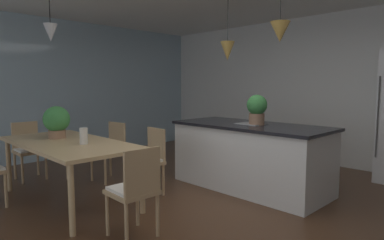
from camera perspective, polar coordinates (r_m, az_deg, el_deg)
ground_plane at (r=3.93m, az=3.87°, el=-15.75°), size 10.00×8.40×0.04m
wall_back_kitchen at (r=6.47m, az=23.59°, el=4.70°), size 10.00×0.12×2.70m
window_wall_left_glazing at (r=7.04m, az=-21.67°, el=4.84°), size 0.06×8.40×2.70m
dining_table at (r=4.37m, az=-20.39°, el=-4.26°), size 2.07×0.98×0.75m
chair_far_right at (r=4.44m, az=-7.50°, el=-6.59°), size 0.43×0.43×0.87m
chair_kitchen_end at (r=3.22m, az=-9.74°, el=-11.48°), size 0.41×0.41×0.87m
chair_far_left at (r=5.21m, az=-13.77°, el=-4.85°), size 0.44×0.44×0.87m
chair_window_end at (r=5.70m, az=-26.13°, el=-4.36°), size 0.40×0.40×0.87m
kitchen_island at (r=4.74m, az=9.86°, el=-5.98°), size 2.17×0.97×0.91m
pendant_over_table at (r=4.47m, az=-23.00°, el=13.59°), size 0.16×0.16×0.74m
pendant_over_island_main at (r=4.92m, az=6.08°, el=11.64°), size 0.21×0.21×0.91m
pendant_over_island_aux at (r=4.46m, az=14.80°, el=14.36°), size 0.25×0.25×0.73m
potted_plant_on_island at (r=4.59m, az=11.01°, el=1.97°), size 0.27×0.27×0.41m
potted_plant_on_table at (r=4.66m, az=-22.12°, el=-0.13°), size 0.33×0.33×0.42m
vase_on_dining_table at (r=4.09m, az=-18.01°, el=-2.62°), size 0.09×0.09×0.19m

